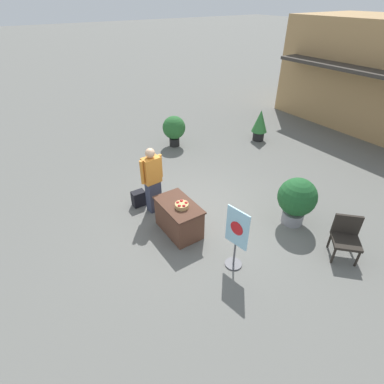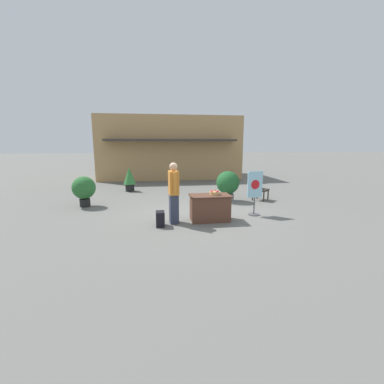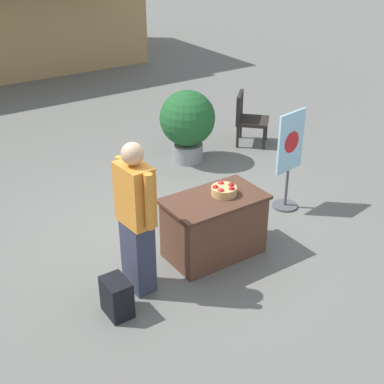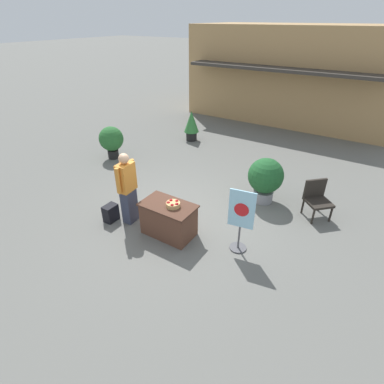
{
  "view_description": "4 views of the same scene",
  "coord_description": "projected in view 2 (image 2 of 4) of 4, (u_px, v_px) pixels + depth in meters",
  "views": [
    {
      "loc": [
        5.02,
        -3.46,
        4.78
      ],
      "look_at": [
        0.46,
        -0.42,
        1.1
      ],
      "focal_mm": 28.0,
      "sensor_mm": 36.0,
      "label": 1
    },
    {
      "loc": [
        -1.3,
        -7.99,
        2.28
      ],
      "look_at": [
        -0.11,
        0.19,
        0.72
      ],
      "focal_mm": 24.0,
      "sensor_mm": 36.0,
      "label": 2
    },
    {
      "loc": [
        -2.99,
        -5.11,
        3.76
      ],
      "look_at": [
        0.04,
        -0.6,
        0.9
      ],
      "focal_mm": 50.0,
      "sensor_mm": 36.0,
      "label": 3
    },
    {
      "loc": [
        3.69,
        -4.98,
        4.3
      ],
      "look_at": [
        0.59,
        -0.15,
        0.93
      ],
      "focal_mm": 28.0,
      "sensor_mm": 36.0,
      "label": 4
    }
  ],
  "objects": [
    {
      "name": "poster_board",
      "position": [
        255.0,
        192.0,
        8.21
      ],
      "size": [
        0.53,
        0.36,
        1.43
      ],
      "rotation": [
        0.0,
        0.0,
        -1.4
      ],
      "color": "#4C4C51",
      "rests_on": "ground_plane"
    },
    {
      "name": "storefront_building",
      "position": [
        169.0,
        148.0,
        17.86
      ],
      "size": [
        9.17,
        5.26,
        4.03
      ],
      "color": "tan",
      "rests_on": "ground_plane"
    },
    {
      "name": "ground_plane",
      "position": [
        196.0,
        215.0,
        8.38
      ],
      "size": [
        120.0,
        120.0,
        0.0
      ],
      "primitive_type": "plane",
      "color": "slate"
    },
    {
      "name": "display_table",
      "position": [
        210.0,
        208.0,
        7.68
      ],
      "size": [
        1.2,
        0.71,
        0.78
      ],
      "color": "brown",
      "rests_on": "ground_plane"
    },
    {
      "name": "patio_chair",
      "position": [
        258.0,
        188.0,
        10.51
      ],
      "size": [
        0.78,
        0.78,
        0.93
      ],
      "rotation": [
        0.0,
        0.0,
        5.49
      ],
      "color": "#28231E",
      "rests_on": "ground_plane"
    },
    {
      "name": "backpack",
      "position": [
        160.0,
        219.0,
        7.17
      ],
      "size": [
        0.24,
        0.34,
        0.42
      ],
      "color": "black",
      "rests_on": "ground_plane"
    },
    {
      "name": "person_visitor",
      "position": [
        174.0,
        193.0,
        7.35
      ],
      "size": [
        0.29,
        0.61,
        1.76
      ],
      "rotation": [
        0.0,
        0.0,
        0.08
      ],
      "color": "#33384C",
      "rests_on": "ground_plane"
    },
    {
      "name": "potted_plant_far_left",
      "position": [
        84.0,
        189.0,
        9.34
      ],
      "size": [
        0.83,
        0.83,
        1.12
      ],
      "color": "black",
      "rests_on": "ground_plane"
    },
    {
      "name": "apple_basket",
      "position": [
        215.0,
        193.0,
        7.62
      ],
      "size": [
        0.3,
        0.3,
        0.13
      ],
      "color": "tan",
      "rests_on": "display_table"
    },
    {
      "name": "potted_plant_near_right",
      "position": [
        228.0,
        184.0,
        10.24
      ],
      "size": [
        0.92,
        0.92,
        1.22
      ],
      "color": "gray",
      "rests_on": "ground_plane"
    },
    {
      "name": "potted_plant_far_right",
      "position": [
        129.0,
        178.0,
        12.41
      ],
      "size": [
        0.58,
        0.58,
        1.18
      ],
      "color": "black",
      "rests_on": "ground_plane"
    }
  ]
}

